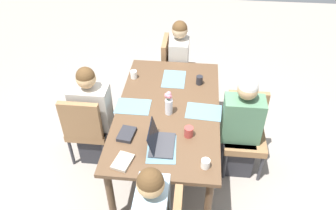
{
  "coord_description": "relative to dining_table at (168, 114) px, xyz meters",
  "views": [
    {
      "loc": [
        -2.61,
        -0.26,
        2.93
      ],
      "look_at": [
        0.0,
        0.0,
        0.8
      ],
      "focal_mm": 35.33,
      "sensor_mm": 36.0,
      "label": 1
    }
  ],
  "objects": [
    {
      "name": "ground_plane",
      "position": [
        0.0,
        0.0,
        -0.67
      ],
      "size": [
        10.0,
        10.0,
        0.0
      ],
      "primitive_type": "plane",
      "color": "gray"
    },
    {
      "name": "dining_table",
      "position": [
        0.0,
        0.0,
        0.0
      ],
      "size": [
        1.84,
        1.06,
        0.75
      ],
      "color": "brown",
      "rests_on": "ground_plane"
    },
    {
      "name": "chair_far_left_mid",
      "position": [
        -0.08,
        0.88,
        -0.17
      ],
      "size": [
        0.44,
        0.44,
        0.9
      ],
      "color": "olive",
      "rests_on": "ground_plane"
    },
    {
      "name": "person_far_left_mid",
      "position": [
        -0.0,
        0.82,
        -0.15
      ],
      "size": [
        0.36,
        0.4,
        1.19
      ],
      "color": "#2D2D33",
      "rests_on": "ground_plane"
    },
    {
      "name": "chair_head_right_left_far",
      "position": [
        1.21,
        0.04,
        -0.17
      ],
      "size": [
        0.44,
        0.44,
        0.9
      ],
      "color": "olive",
      "rests_on": "ground_plane"
    },
    {
      "name": "person_head_right_left_far",
      "position": [
        1.15,
        -0.03,
        -0.15
      ],
      "size": [
        0.4,
        0.36,
        1.19
      ],
      "color": "#2D2D33",
      "rests_on": "ground_plane"
    },
    {
      "name": "chair_near_right_near",
      "position": [
        0.05,
        -0.83,
        -0.17
      ],
      "size": [
        0.44,
        0.44,
        0.9
      ],
      "color": "olive",
      "rests_on": "ground_plane"
    },
    {
      "name": "person_near_right_near",
      "position": [
        -0.03,
        -0.77,
        -0.15
      ],
      "size": [
        0.36,
        0.4,
        1.19
      ],
      "color": "#2D2D33",
      "rests_on": "ground_plane"
    },
    {
      "name": "flower_vase",
      "position": [
        -0.07,
        -0.01,
        0.21
      ],
      "size": [
        0.08,
        0.08,
        0.27
      ],
      "color": "silver",
      "rests_on": "dining_table"
    },
    {
      "name": "placemat_head_left_left_near",
      "position": [
        -0.57,
        -0.0,
        0.08
      ],
      "size": [
        0.37,
        0.28,
        0.0
      ],
      "primitive_type": "cube",
      "rotation": [
        0.0,
        0.0,
        0.06
      ],
      "color": "slate",
      "rests_on": "dining_table"
    },
    {
      "name": "placemat_far_left_mid",
      "position": [
        -0.0,
        0.37,
        0.08
      ],
      "size": [
        0.26,
        0.36,
        0.0
      ],
      "primitive_type": "cube",
      "rotation": [
        0.0,
        0.0,
        -1.57
      ],
      "color": "slate",
      "rests_on": "dining_table"
    },
    {
      "name": "placemat_head_right_left_far",
      "position": [
        0.54,
        -0.01,
        0.08
      ],
      "size": [
        0.36,
        0.26,
        0.0
      ],
      "primitive_type": "cube",
      "rotation": [
        0.0,
        0.0,
        3.13
      ],
      "color": "slate",
      "rests_on": "dining_table"
    },
    {
      "name": "placemat_near_right_near",
      "position": [
        -0.01,
        -0.37,
        0.08
      ],
      "size": [
        0.28,
        0.38,
        0.0
      ],
      "primitive_type": "cube",
      "rotation": [
        0.0,
        0.0,
        1.5
      ],
      "color": "slate",
      "rests_on": "dining_table"
    },
    {
      "name": "laptop_head_left_left_near",
      "position": [
        -0.53,
        0.02,
        0.12
      ],
      "size": [
        0.32,
        0.22,
        0.21
      ],
      "color": "#38383D",
      "rests_on": "dining_table"
    },
    {
      "name": "coffee_mug_near_left",
      "position": [
        -0.38,
        -0.23,
        0.13
      ],
      "size": [
        0.09,
        0.09,
        0.1
      ],
      "primitive_type": "cylinder",
      "color": "#AD3D38",
      "rests_on": "dining_table"
    },
    {
      "name": "coffee_mug_near_right",
      "position": [
        -0.74,
        -0.39,
        0.12
      ],
      "size": [
        0.08,
        0.08,
        0.08
      ],
      "primitive_type": "cylinder",
      "color": "white",
      "rests_on": "dining_table"
    },
    {
      "name": "coffee_mug_centre_left",
      "position": [
        0.52,
        0.45,
        0.12
      ],
      "size": [
        0.07,
        0.07,
        0.09
      ],
      "primitive_type": "cylinder",
      "color": "white",
      "rests_on": "dining_table"
    },
    {
      "name": "coffee_mug_centre_right",
      "position": [
        0.48,
        -0.31,
        0.13
      ],
      "size": [
        0.07,
        0.07,
        0.1
      ],
      "primitive_type": "cylinder",
      "color": "#232328",
      "rests_on": "dining_table"
    },
    {
      "name": "book_red_cover",
      "position": [
        -0.43,
        0.35,
        0.09
      ],
      "size": [
        0.22,
        0.17,
        0.04
      ],
      "primitive_type": "cube",
      "rotation": [
        0.0,
        0.0,
        -0.14
      ],
      "color": "#28282D",
      "rests_on": "dining_table"
    },
    {
      "name": "book_blue_cover",
      "position": [
        -0.76,
        0.31,
        0.09
      ],
      "size": [
        0.23,
        0.19,
        0.03
      ],
      "primitive_type": "cube",
      "rotation": [
        0.0,
        0.0,
        -0.25
      ],
      "color": "#B2A38E",
      "rests_on": "dining_table"
    }
  ]
}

